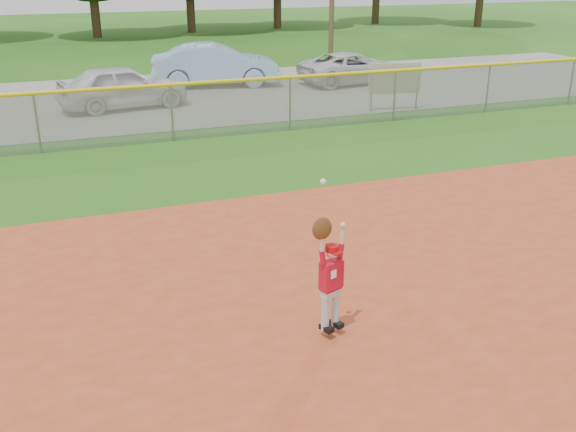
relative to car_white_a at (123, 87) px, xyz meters
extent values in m
plane|color=#265B14|center=(0.68, -14.59, -0.73)|extent=(120.00, 120.00, 0.00)
cube|color=slate|center=(0.68, 1.41, -0.71)|extent=(44.00, 10.00, 0.03)
imported|color=silver|center=(0.00, 0.00, 0.00)|extent=(4.30, 2.26, 1.39)
imported|color=#8DB1D3|center=(3.84, 2.90, 0.09)|extent=(5.03, 2.56, 1.58)
imported|color=silver|center=(8.99, 1.53, -0.10)|extent=(4.45, 2.35, 1.19)
cylinder|color=gray|center=(7.28, -3.24, -0.16)|extent=(0.06, 0.06, 1.14)
cylinder|color=gray|center=(8.77, -3.53, -0.16)|extent=(0.06, 0.06, 1.14)
cube|color=beige|center=(8.03, -3.39, 0.31)|extent=(1.68, 0.37, 0.95)
cube|color=gray|center=(0.68, -4.59, 0.02)|extent=(40.00, 0.03, 1.50)
cylinder|color=yellow|center=(0.68, -4.59, 0.77)|extent=(40.00, 0.10, 0.10)
cylinder|color=gray|center=(-2.65, -4.59, 0.02)|extent=(0.06, 0.06, 1.50)
cylinder|color=gray|center=(0.68, -4.59, 0.02)|extent=(0.06, 0.06, 1.50)
cylinder|color=gray|center=(4.01, -4.59, 0.02)|extent=(0.06, 0.06, 1.50)
cylinder|color=gray|center=(7.35, -4.59, 0.02)|extent=(0.06, 0.06, 1.50)
cylinder|color=gray|center=(10.68, -4.59, 0.02)|extent=(0.06, 0.06, 1.50)
cylinder|color=gray|center=(14.01, -4.59, 0.02)|extent=(0.06, 0.06, 1.50)
cylinder|color=silver|center=(0.54, -14.92, -0.35)|extent=(0.13, 0.13, 0.48)
cylinder|color=silver|center=(0.71, -14.86, -0.35)|extent=(0.13, 0.13, 0.48)
cube|color=black|center=(0.55, -14.95, -0.56)|extent=(0.15, 0.21, 0.07)
cube|color=black|center=(0.72, -14.89, -0.56)|extent=(0.15, 0.21, 0.07)
cube|color=silver|center=(0.63, -14.89, -0.08)|extent=(0.28, 0.21, 0.10)
cube|color=maroon|center=(0.63, -14.89, -0.03)|extent=(0.29, 0.22, 0.04)
cube|color=red|center=(0.63, -14.89, 0.15)|extent=(0.32, 0.24, 0.36)
cube|color=white|center=(0.62, -14.98, 0.20)|extent=(0.08, 0.03, 0.10)
sphere|color=beige|center=(0.63, -14.89, 0.46)|extent=(0.21, 0.21, 0.16)
cylinder|color=#B60B0C|center=(0.63, -14.89, 0.51)|extent=(0.21, 0.21, 0.08)
cube|color=#B60B0C|center=(0.65, -14.97, 0.48)|extent=(0.15, 0.13, 0.02)
cylinder|color=red|center=(0.48, -14.94, 0.43)|extent=(0.11, 0.09, 0.20)
cylinder|color=beige|center=(0.46, -14.95, 0.63)|extent=(0.09, 0.08, 0.21)
ellipsoid|color=#4C2D14|center=(0.46, -14.95, 0.81)|extent=(0.27, 0.19, 0.29)
sphere|color=white|center=(0.46, -14.95, 1.39)|extent=(0.09, 0.09, 0.07)
cylinder|color=red|center=(0.77, -14.84, 0.43)|extent=(0.11, 0.09, 0.20)
cylinder|color=beige|center=(0.79, -14.83, 0.63)|extent=(0.09, 0.08, 0.21)
sphere|color=beige|center=(0.79, -14.83, 0.77)|extent=(0.10, 0.10, 0.08)
camera|label=1|loc=(-2.36, -21.28, 3.71)|focal=40.00mm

